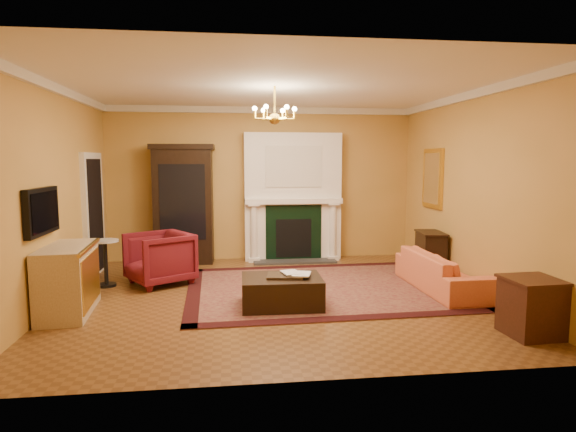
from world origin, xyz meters
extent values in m
cube|color=brown|center=(0.00, 0.00, -0.01)|extent=(6.00, 5.50, 0.02)
cube|color=white|center=(0.00, 0.00, 3.01)|extent=(6.00, 5.50, 0.02)
cube|color=gold|center=(0.00, 2.76, 1.50)|extent=(6.00, 0.02, 3.00)
cube|color=gold|center=(0.00, -2.76, 1.50)|extent=(6.00, 0.02, 3.00)
cube|color=gold|center=(-3.01, 0.00, 1.50)|extent=(0.02, 5.50, 3.00)
cube|color=gold|center=(3.01, 0.00, 1.50)|extent=(0.02, 5.50, 3.00)
cube|color=white|center=(0.60, 2.59, 1.25)|extent=(1.90, 0.32, 2.50)
cube|color=silver|center=(0.60, 2.42, 1.85)|extent=(1.10, 0.01, 0.80)
cube|color=black|center=(0.60, 2.42, 0.55)|extent=(1.10, 0.02, 1.10)
cube|color=black|center=(0.60, 2.42, 0.45)|extent=(0.70, 0.02, 0.75)
cube|color=#333333|center=(0.60, 2.30, 0.02)|extent=(1.60, 0.50, 0.04)
cube|color=white|center=(0.60, 2.53, 1.18)|extent=(1.90, 0.44, 0.10)
cylinder|color=white|center=(-0.18, 2.41, 0.59)|extent=(0.14, 0.14, 1.18)
cylinder|color=white|center=(1.38, 2.41, 0.59)|extent=(0.14, 0.14, 1.18)
cube|color=white|center=(0.00, 2.71, 2.94)|extent=(6.00, 0.08, 0.12)
cube|color=white|center=(-2.96, 0.00, 2.94)|extent=(0.08, 5.50, 0.12)
cube|color=white|center=(2.96, 0.00, 2.94)|extent=(0.08, 5.50, 0.12)
cube|color=silver|center=(-2.96, 1.70, 1.05)|extent=(0.08, 1.05, 2.10)
cube|color=black|center=(-2.92, 1.70, 1.02)|extent=(0.02, 0.85, 1.95)
cube|color=black|center=(-2.95, -0.60, 1.35)|extent=(0.08, 0.95, 0.58)
cube|color=black|center=(-2.90, -0.60, 1.35)|extent=(0.01, 0.85, 0.48)
cube|color=gold|center=(2.97, 1.40, 1.65)|extent=(0.05, 0.76, 1.05)
cube|color=white|center=(2.94, 1.40, 1.65)|extent=(0.01, 0.62, 0.90)
cylinder|color=gold|center=(0.00, 0.00, 2.80)|extent=(0.03, 0.03, 0.40)
sphere|color=gold|center=(0.00, 0.00, 2.55)|extent=(0.16, 0.16, 0.16)
sphere|color=#FFE5B2|center=(0.28, 0.00, 2.69)|extent=(0.07, 0.07, 0.07)
sphere|color=#FFE5B2|center=(0.14, 0.24, 2.69)|extent=(0.07, 0.07, 0.07)
sphere|color=#FFE5B2|center=(-0.14, 0.24, 2.69)|extent=(0.07, 0.07, 0.07)
sphere|color=#FFE5B2|center=(-0.28, 0.00, 2.69)|extent=(0.07, 0.07, 0.07)
sphere|color=#FFE5B2|center=(-0.14, -0.24, 2.69)|extent=(0.07, 0.07, 0.07)
sphere|color=#FFE5B2|center=(0.14, -0.24, 2.69)|extent=(0.07, 0.07, 0.07)
cube|color=#4E101D|center=(0.80, 0.33, 0.01)|extent=(4.28, 3.27, 0.02)
cube|color=black|center=(-1.51, 2.49, 1.09)|extent=(1.10, 0.53, 2.17)
imported|color=maroon|center=(-1.77, 0.91, 0.46)|extent=(1.18, 1.20, 0.92)
cylinder|color=black|center=(-2.58, 0.86, 0.02)|extent=(0.29, 0.29, 0.04)
cylinder|color=black|center=(-2.58, 0.86, 0.37)|extent=(0.06, 0.06, 0.66)
cylinder|color=silver|center=(-2.58, 0.86, 0.72)|extent=(0.41, 0.41, 0.03)
cube|color=beige|center=(-2.73, -0.46, 0.44)|extent=(0.65, 1.23, 0.89)
imported|color=#E67548|center=(2.57, 0.01, 0.38)|extent=(0.62, 1.98, 0.77)
cube|color=#3A190F|center=(2.72, -1.94, 0.31)|extent=(0.57, 0.57, 0.63)
cube|color=black|center=(2.78, 0.96, 0.36)|extent=(0.45, 0.69, 0.72)
cube|color=black|center=(0.04, -0.53, 0.21)|extent=(1.08, 0.80, 0.40)
cube|color=black|center=(0.08, -0.54, 0.43)|extent=(0.53, 0.44, 0.03)
imported|color=gray|center=(0.06, -0.54, 0.59)|extent=(0.22, 0.07, 0.30)
imported|color=gray|center=(0.18, -0.57, 0.60)|extent=(0.23, 0.08, 0.32)
cylinder|color=gray|center=(-0.11, 2.53, 1.28)|extent=(0.11, 0.11, 0.09)
cone|color=#0F3912|center=(-0.11, 2.53, 1.49)|extent=(0.16, 0.16, 0.34)
cylinder|color=gray|center=(1.17, 2.53, 1.27)|extent=(0.10, 0.10, 0.09)
cone|color=#0F3912|center=(1.17, 2.53, 1.48)|extent=(0.15, 0.15, 0.32)
camera|label=1|loc=(-0.66, -6.82, 1.98)|focal=30.00mm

